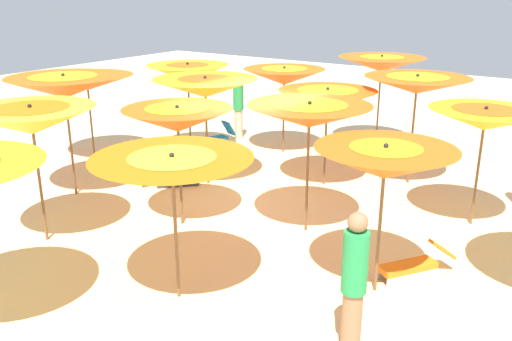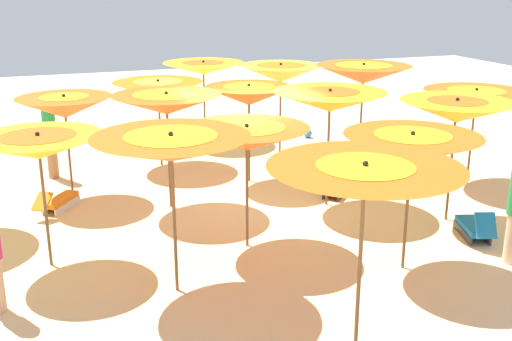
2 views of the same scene
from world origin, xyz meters
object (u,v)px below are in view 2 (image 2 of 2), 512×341
Objects in this scene: beach_umbrella_3 at (203,68)px; beach_umbrella_4 at (456,111)px; beach_umbrella_12 at (364,182)px; beach_umbrella_0 at (476,98)px; beach_umbrella_6 at (249,95)px; beach_umbrella_8 at (412,148)px; beach_umbrella_9 at (247,138)px; beach_umbrella_14 at (39,147)px; lounger_1 at (58,201)px; beach_umbrella_1 at (363,74)px; beachgoer_1 at (50,137)px; beach_umbrella_5 at (330,101)px; beach_umbrella_11 at (65,107)px; beach_umbrella_2 at (281,73)px; lounger_2 at (339,184)px; beach_ball at (308,133)px; beach_umbrella_13 at (171,148)px; lounger_0 at (474,227)px; beach_umbrella_10 at (167,104)px; beach_umbrella_7 at (158,89)px.

beach_umbrella_4 is at bearing -69.65° from beach_umbrella_3.
beach_umbrella_3 is 10.98m from beach_umbrella_12.
beach_umbrella_6 is at bearing 158.45° from beach_umbrella_0.
beach_umbrella_8 is 2.68m from beach_umbrella_9.
beach_umbrella_14 reaches higher than beach_umbrella_9.
beach_umbrella_12 is at bearing -118.78° from lounger_1.
beach_umbrella_3 reaches higher than lounger_1.
beach_umbrella_1 is 7.47m from beachgoer_1.
beach_umbrella_3 is at bearing 80.51° from beach_umbrella_9.
beach_umbrella_5 is at bearing -82.34° from beachgoer_1.
beach_umbrella_9 is at bearing -99.51° from lounger_1.
beach_umbrella_4 is (2.80, -7.55, 0.08)m from beach_umbrella_3.
beach_umbrella_14 is 1.21× the size of beachgoer_1.
beach_umbrella_1 is 1.15× the size of beach_umbrella_11.
lounger_2 is at bearing -88.97° from beach_umbrella_2.
beach_umbrella_3 reaches higher than beach_umbrella_11.
beach_umbrella_9 is at bearing 141.56° from beach_umbrella_8.
beach_umbrella_5 is at bearing -110.24° from beach_ball.
lounger_1 is (-1.52, 4.10, -2.03)m from beach_umbrella_13.
beach_umbrella_1 is 1.13× the size of beach_umbrella_8.
beach_umbrella_0 reaches higher than lounger_0.
beach_umbrella_4 is at bearing 38.12° from beach_umbrella_8.
beach_umbrella_9 is 0.89× the size of beach_umbrella_13.
beach_umbrella_13 reaches higher than beach_ball.
beach_umbrella_2 reaches higher than beach_umbrella_6.
beach_umbrella_9 is at bearing -70.01° from beach_umbrella_10.
beachgoer_1 is at bearing 34.45° from lounger_1.
lounger_1 is (-4.27, -4.49, -1.87)m from beach_umbrella_3.
beach_umbrella_7 is 7.97m from lounger_0.
beachgoer_1 is at bearing -168.47° from beach_ball.
beach_umbrella_2 is 2.60m from beach_umbrella_3.
beach_umbrella_7 is 5.09m from beach_ball.
beach_umbrella_3 is 2.67m from beach_umbrella_7.
beach_umbrella_0 reaches higher than lounger_2.
beach_ball is (6.85, 3.02, -1.84)m from beach_umbrella_11.
beach_umbrella_3 is 5.97m from lounger_2.
beach_umbrella_1 is at bearing 131.45° from beach_umbrella_0.
beach_umbrella_13 is 4.82m from lounger_1.
beach_umbrella_8 is at bearing -141.88° from beach_umbrella_4.
beach_umbrella_3 reaches higher than beach_umbrella_0.
lounger_0 is (6.68, -4.67, -1.76)m from beach_umbrella_11.
beach_umbrella_11 is 1.85× the size of lounger_0.
beach_umbrella_0 is at bearing -71.29° from beach_ball.
beach_umbrella_2 is 0.99× the size of beach_umbrella_13.
beach_umbrella_12 is 2.07× the size of lounger_1.
beach_umbrella_0 is 1.00× the size of beach_umbrella_8.
beach_umbrella_10 is 6.21m from lounger_0.
beach_umbrella_0 is at bearing -49.67° from beach_umbrella_2.
lounger_0 is at bearing -54.58° from beach_umbrella_5.
beach_umbrella_3 is at bearing -9.25° from lounger_1.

